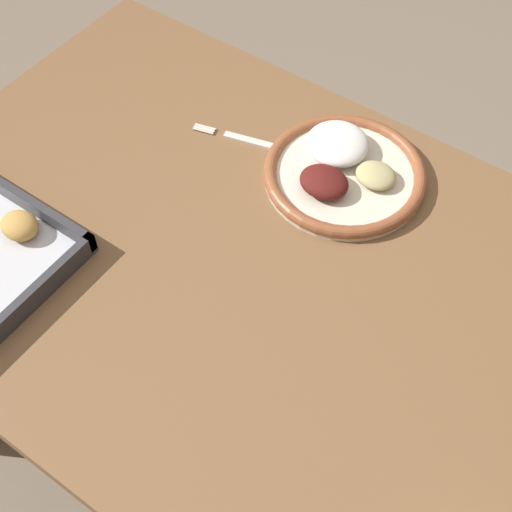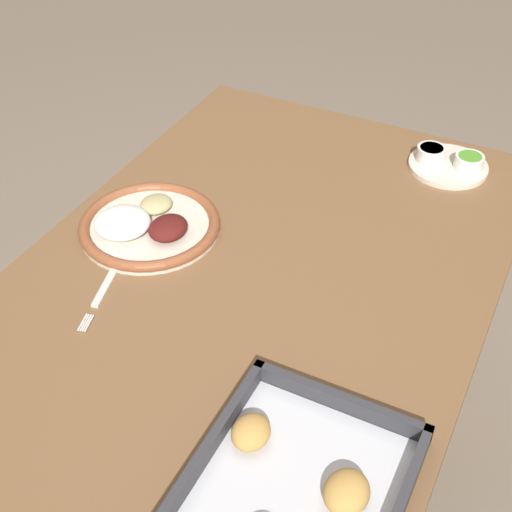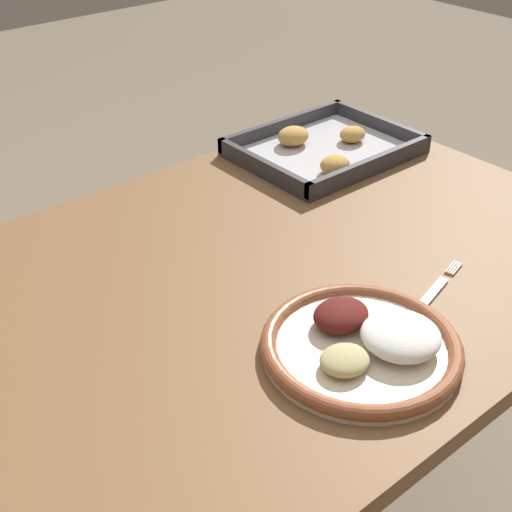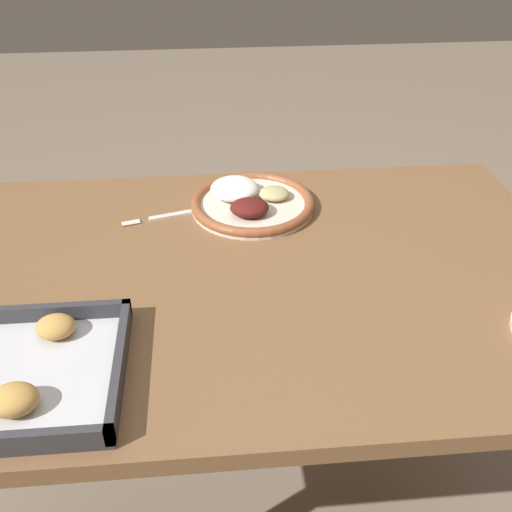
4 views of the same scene
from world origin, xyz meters
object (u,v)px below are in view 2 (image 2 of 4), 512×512
object	(u,v)px
dinner_plate	(148,225)
fork	(108,282)
saucer_plate	(449,162)
baking_tray	(292,496)

from	to	relation	value
dinner_plate	fork	xyz separation A→B (m)	(0.14, 0.02, -0.01)
dinner_plate	saucer_plate	bearing A→B (deg)	136.09
baking_tray	saucer_plate	bearing A→B (deg)	-178.20
fork	baking_tray	size ratio (longest dim) A/B	0.62
dinner_plate	baking_tray	world-z (taller)	dinner_plate
dinner_plate	saucer_plate	size ratio (longest dim) A/B	1.60
baking_tray	dinner_plate	bearing A→B (deg)	-129.60
dinner_plate	baking_tray	xyz separation A→B (m)	(0.36, 0.44, -0.00)
saucer_plate	dinner_plate	bearing A→B (deg)	-43.91
dinner_plate	saucer_plate	distance (m)	0.60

